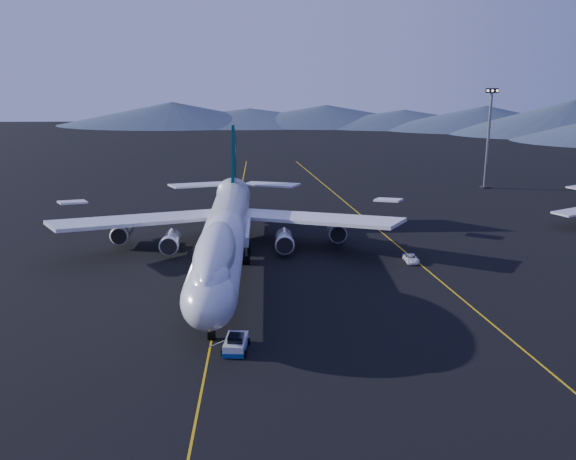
{
  "coord_description": "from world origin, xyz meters",
  "views": [
    {
      "loc": [
        6.75,
        -96.52,
        31.98
      ],
      "look_at": [
        9.91,
        0.74,
        6.0
      ],
      "focal_mm": 40.0,
      "sensor_mm": 36.0,
      "label": 1
    }
  ],
  "objects_px": {
    "pushback_tug": "(236,345)",
    "service_van": "(411,258)",
    "boeing_747": "(225,233)",
    "floodlight_mast": "(488,138)"
  },
  "relations": [
    {
      "from": "pushback_tug",
      "to": "service_van",
      "type": "height_order",
      "value": "pushback_tug"
    },
    {
      "from": "boeing_747",
      "to": "pushback_tug",
      "type": "distance_m",
      "value": 30.13
    },
    {
      "from": "pushback_tug",
      "to": "floodlight_mast",
      "type": "xyz_separation_m",
      "value": [
        59.44,
        93.11,
        12.02
      ]
    },
    {
      "from": "pushback_tug",
      "to": "floodlight_mast",
      "type": "distance_m",
      "value": 111.11
    },
    {
      "from": "service_van",
      "to": "floodlight_mast",
      "type": "xyz_separation_m",
      "value": [
        32.44,
        61.31,
        12.07
      ]
    },
    {
      "from": "boeing_747",
      "to": "pushback_tug",
      "type": "bearing_deg",
      "value": -84.2
    },
    {
      "from": "boeing_747",
      "to": "floodlight_mast",
      "type": "height_order",
      "value": "floodlight_mast"
    },
    {
      "from": "boeing_747",
      "to": "pushback_tug",
      "type": "relative_size",
      "value": 14.25
    },
    {
      "from": "floodlight_mast",
      "to": "service_van",
      "type": "bearing_deg",
      "value": -117.88
    },
    {
      "from": "service_van",
      "to": "boeing_747",
      "type": "bearing_deg",
      "value": -176.91
    }
  ]
}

